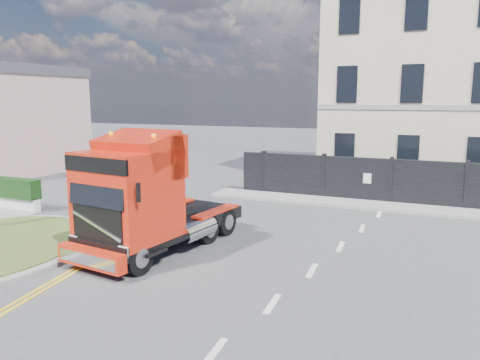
% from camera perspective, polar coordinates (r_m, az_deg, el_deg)
% --- Properties ---
extents(ground, '(120.00, 120.00, 0.00)m').
position_cam_1_polar(ground, '(14.37, -2.40, -8.79)').
color(ground, '#424244').
rests_on(ground, ground).
extents(hoarding_fence, '(18.80, 0.25, 2.00)m').
position_cam_1_polar(hoarding_fence, '(21.56, 24.66, -0.65)').
color(hoarding_fence, black).
rests_on(hoarding_fence, ground).
extents(georgian_building, '(12.30, 10.30, 12.80)m').
position_cam_1_polar(georgian_building, '(28.77, 23.99, 11.37)').
color(georgian_building, beige).
rests_on(georgian_building, ground).
extents(pavement_far, '(20.00, 1.60, 0.12)m').
position_cam_1_polar(pavement_far, '(20.84, 23.00, -3.50)').
color(pavement_far, gray).
rests_on(pavement_far, ground).
extents(truck, '(2.99, 6.23, 3.59)m').
position_cam_1_polar(truck, '(14.01, -11.78, -2.66)').
color(truck, black).
rests_on(truck, ground).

